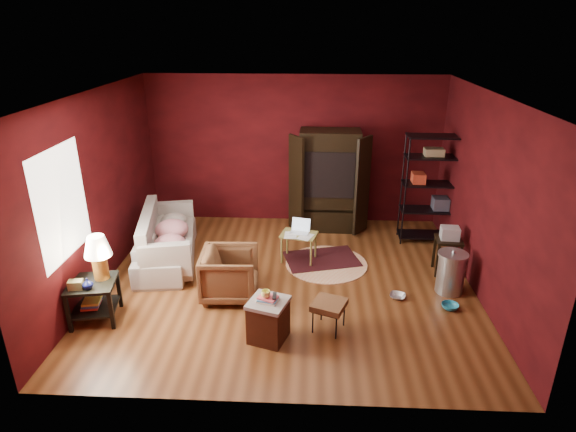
# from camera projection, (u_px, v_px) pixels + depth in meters

# --- Properties ---
(room) EXTENTS (5.54, 5.04, 2.84)m
(room) POSITION_uv_depth(u_px,v_px,m) (284.00, 195.00, 6.77)
(room) COLOR brown
(room) RESTS_ON ground
(sofa) EXTENTS (0.79, 1.98, 0.75)m
(sofa) POSITION_uv_depth(u_px,v_px,m) (166.00, 241.00, 7.79)
(sofa) COLOR gray
(sofa) RESTS_ON ground
(armchair) EXTENTS (0.74, 0.79, 0.78)m
(armchair) POSITION_uv_depth(u_px,v_px,m) (230.00, 272.00, 6.79)
(armchair) COLOR black
(armchair) RESTS_ON ground
(pet_bowl_steel) EXTENTS (0.23, 0.12, 0.22)m
(pet_bowl_steel) POSITION_uv_depth(u_px,v_px,m) (398.00, 291.00, 6.84)
(pet_bowl_steel) COLOR silver
(pet_bowl_steel) RESTS_ON ground
(pet_bowl_turquoise) EXTENTS (0.24, 0.15, 0.23)m
(pet_bowl_turquoise) POSITION_uv_depth(u_px,v_px,m) (451.00, 301.00, 6.59)
(pet_bowl_turquoise) COLOR teal
(pet_bowl_turquoise) RESTS_ON ground
(vase) EXTENTS (0.17, 0.18, 0.14)m
(vase) POSITION_uv_depth(u_px,v_px,m) (88.00, 284.00, 6.03)
(vase) COLOR #0B0F3A
(vase) RESTS_ON side_table
(mug) EXTENTS (0.13, 0.11, 0.11)m
(mug) POSITION_uv_depth(u_px,v_px,m) (266.00, 293.00, 5.75)
(mug) COLOR #FDF77C
(mug) RESTS_ON hamper
(side_table) EXTENTS (0.68, 0.68, 1.16)m
(side_table) POSITION_uv_depth(u_px,v_px,m) (95.00, 270.00, 6.21)
(side_table) COLOR black
(side_table) RESTS_ON ground
(sofa_cushions) EXTENTS (1.13, 2.01, 0.79)m
(sofa_cushions) POSITION_uv_depth(u_px,v_px,m) (166.00, 240.00, 7.79)
(sofa_cushions) COLOR gray
(sofa_cushions) RESTS_ON sofa
(hamper) EXTENTS (0.56, 0.56, 0.63)m
(hamper) POSITION_uv_depth(u_px,v_px,m) (268.00, 319.00, 5.90)
(hamper) COLOR #471F10
(hamper) RESTS_ON ground
(footstool) EXTENTS (0.51, 0.51, 0.40)m
(footstool) POSITION_uv_depth(u_px,v_px,m) (329.00, 306.00, 6.07)
(footstool) COLOR black
(footstool) RESTS_ON ground
(rug_round) EXTENTS (1.50, 1.50, 0.01)m
(rug_round) POSITION_uv_depth(u_px,v_px,m) (326.00, 264.00, 7.84)
(rug_round) COLOR #EEE5C6
(rug_round) RESTS_ON ground
(rug_oriental) EXTENTS (1.34, 1.06, 0.01)m
(rug_oriental) POSITION_uv_depth(u_px,v_px,m) (322.00, 259.00, 7.98)
(rug_oriental) COLOR #431217
(rug_oriental) RESTS_ON ground
(laptop_desk) EXTENTS (0.64, 0.54, 0.70)m
(laptop_desk) POSITION_uv_depth(u_px,v_px,m) (299.00, 236.00, 7.81)
(laptop_desk) COLOR olive
(laptop_desk) RESTS_ON ground
(tv_armoire) EXTENTS (1.48, 0.79, 1.88)m
(tv_armoire) POSITION_uv_depth(u_px,v_px,m) (329.00, 179.00, 8.83)
(tv_armoire) COLOR black
(tv_armoire) RESTS_ON ground
(wire_shelving) EXTENTS (0.94, 0.42, 1.92)m
(wire_shelving) POSITION_uv_depth(u_px,v_px,m) (431.00, 185.00, 8.30)
(wire_shelving) COLOR black
(wire_shelving) RESTS_ON ground
(small_stand) EXTENTS (0.42, 0.42, 0.77)m
(small_stand) POSITION_uv_depth(u_px,v_px,m) (449.00, 239.00, 7.37)
(small_stand) COLOR black
(small_stand) RESTS_ON ground
(trash_can) EXTENTS (0.48, 0.48, 0.67)m
(trash_can) POSITION_uv_depth(u_px,v_px,m) (451.00, 272.00, 6.94)
(trash_can) COLOR #B9BEC1
(trash_can) RESTS_ON ground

